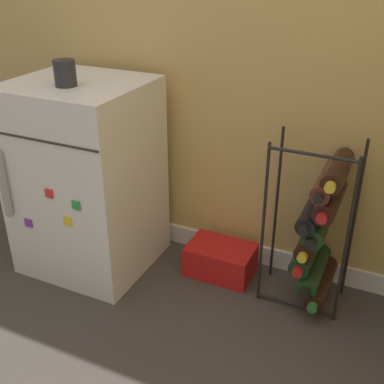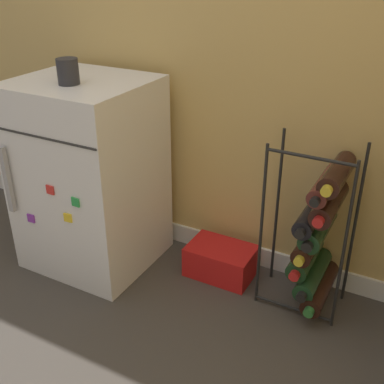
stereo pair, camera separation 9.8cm
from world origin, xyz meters
The scene contains 5 objects.
ground_plane centered at (0.00, 0.00, 0.00)m, with size 14.00×14.00×0.00m, color #423D38.
mini_fridge centered at (-0.48, 0.24, 0.41)m, with size 0.53×0.52×0.83m.
wine_rack centered at (0.49, 0.37, 0.33)m, with size 0.32×0.32×0.68m.
soda_box centered at (0.09, 0.38, 0.07)m, with size 0.29×0.19×0.14m.
fridge_top_cup centered at (-0.48, 0.17, 0.87)m, with size 0.08×0.08×0.10m.
Camera 1 is at (0.71, -1.26, 1.29)m, focal length 45.00 mm.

